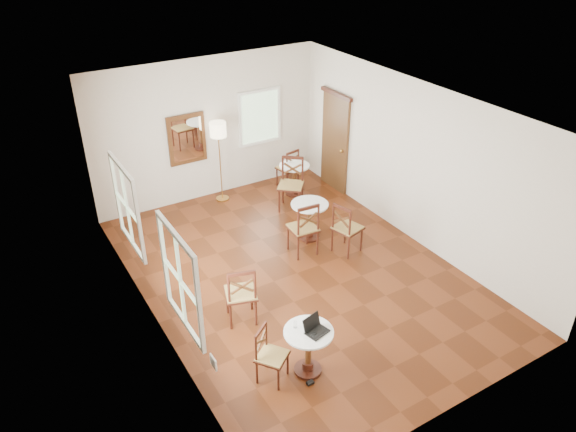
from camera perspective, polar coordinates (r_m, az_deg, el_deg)
The scene contains 17 objects.
ground at distance 9.59m, azimuth 0.93°, elevation -5.95°, with size 7.00×7.00×0.00m, color #56240E.
room_shell at distance 8.80m, azimuth -0.25°, elevation 4.84°, with size 5.02×7.02×3.01m.
cafe_table_near at distance 7.56m, azimuth 2.12°, elevation -13.39°, with size 0.67×0.67×0.71m.
cafe_table_mid at distance 10.33m, azimuth 2.23°, elevation -0.08°, with size 0.70×0.70×0.74m.
cafe_table_back at distance 11.93m, azimuth 0.66°, elevation 4.15°, with size 0.66×0.66×0.70m.
chair_near_a at distance 8.34m, azimuth -4.91°, elevation -8.03°, with size 0.59×0.59×1.02m.
chair_near_b at distance 7.48m, azimuth -1.82°, elevation -14.24°, with size 0.53×0.53×0.83m.
chair_mid_a at distance 9.85m, azimuth 1.63°, elevation -1.27°, with size 0.52×0.52×1.05m.
chair_mid_b at distance 9.95m, azimuth 6.10°, elevation -1.25°, with size 0.57×0.57×1.01m.
chair_back_a at distance 12.27m, azimuth 0.03°, elevation 5.01°, with size 0.48×0.48×0.90m.
chair_back_b at distance 11.32m, azimuth 0.33°, elevation 3.31°, with size 0.71×0.71×1.10m.
floor_lamp at distance 11.38m, azimuth -7.25°, elevation 8.35°, with size 0.34×0.34×1.75m.
laptop at distance 7.35m, azimuth 2.80°, elevation -11.53°, with size 0.34×0.31×0.21m.
mouse at distance 7.32m, azimuth 2.74°, elevation -12.12°, with size 0.09×0.06×0.03m, color black.
navy_mug at distance 7.37m, azimuth 1.97°, elevation -11.49°, with size 0.10×0.07×0.08m.
water_glass at distance 7.40m, azimuth 0.76°, elevation -11.22°, with size 0.06×0.06×0.09m, color white.
power_adapter at distance 7.69m, azimuth 2.31°, elevation -16.90°, with size 0.10×0.06×0.04m, color black.
Camera 1 is at (-4.15, -6.57, 5.63)m, focal length 34.26 mm.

